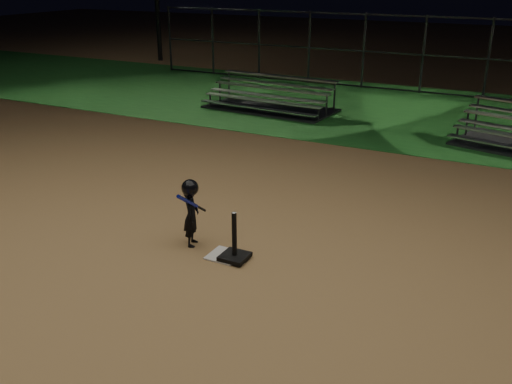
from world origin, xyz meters
name	(u,v)px	position (x,y,z in m)	size (l,w,h in m)	color
ground	(225,256)	(0.00, 0.00, 0.00)	(80.00, 80.00, 0.00)	#987244
grass_strip	(397,112)	(0.00, 10.00, 0.01)	(60.00, 8.00, 0.01)	#1B531D
home_plate	(225,256)	(0.00, 0.00, 0.01)	(0.45, 0.45, 0.02)	beige
batting_tee	(235,250)	(0.18, -0.03, 0.15)	(0.38, 0.38, 0.71)	black
child_batter	(191,211)	(-0.62, 0.11, 0.55)	(0.40, 0.60, 1.04)	black
bleacher_left	(270,103)	(-3.40, 8.55, 0.19)	(3.86, 2.09, 0.92)	silver
backstop_fence	(423,55)	(0.00, 13.00, 1.25)	(20.08, 0.08, 2.50)	#38383D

